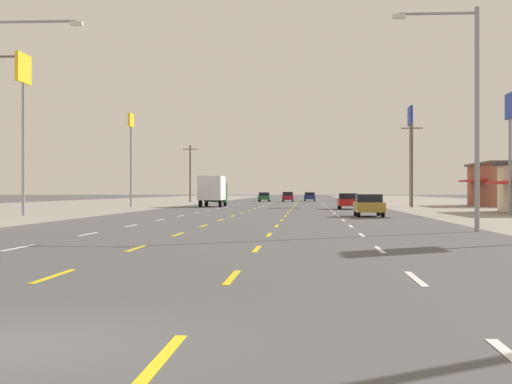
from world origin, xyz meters
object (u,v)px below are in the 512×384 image
Objects in this scene: pole_sign_left_row_2 at (131,138)px; sedan_inner_right_farther at (310,197)px; sedan_far_right_near at (348,201)px; hatchback_center_turn_midfar at (288,197)px; sedan_inner_left_far at (264,197)px; streetlight_left_row_0 at (3,106)px; pole_sign_right_row_2 at (410,128)px; box_truck_far_left_mid at (213,189)px; pole_sign_right_row_1 at (510,122)px; streetlight_right_row_0 at (469,103)px; sedan_far_right_nearest at (369,205)px; pole_sign_left_row_1 at (23,89)px.

sedan_inner_right_farther is at bearing 69.24° from pole_sign_left_row_2.
pole_sign_left_row_2 is at bearing 159.37° from sedan_far_right_near.
hatchback_center_turn_midfar is 4.19m from sedan_inner_left_far.
pole_sign_left_row_2 is at bearing 96.31° from streetlight_left_row_0.
hatchback_center_turn_midfar is at bearing 111.28° from pole_sign_right_row_2.
box_truck_far_left_mid is 0.84× the size of pole_sign_right_row_1.
hatchback_center_turn_midfar is (6.98, 40.75, -1.05)m from box_truck_far_left_mid.
pole_sign_left_row_2 reaches higher than sedan_inner_left_far.
pole_sign_right_row_2 is at bearing 62.50° from sedan_far_right_near.
sedan_far_right_near is 1.00× the size of sedan_inner_right_farther.
hatchback_center_turn_midfar is 45.86m from pole_sign_left_row_2.
pole_sign_right_row_2 is at bearing -75.95° from sedan_inner_right_farther.
pole_sign_right_row_1 is 25.16m from streetlight_right_row_0.
sedan_far_right_nearest is 0.46× the size of pole_sign_left_row_2.
pole_sign_right_row_2 is (29.59, 6.12, 1.40)m from pole_sign_left_row_2.
pole_sign_right_row_2 reaches higher than sedan_inner_left_far.
pole_sign_right_row_1 is 0.93× the size of streetlight_right_row_0.
sedan_inner_left_far and sedan_inner_right_farther have the same top height.
sedan_far_right_nearest is 12.60m from pole_sign_right_row_1.
streetlight_left_row_0 is (6.48, -20.27, -3.36)m from pole_sign_left_row_1.
sedan_inner_right_farther is at bearing 82.26° from streetlight_left_row_0.
streetlight_left_row_0 is (-9.93, -91.55, 4.52)m from hatchback_center_turn_midfar.
sedan_inner_left_far is at bearing 75.48° from pole_sign_left_row_2.
pole_sign_left_row_1 reaches higher than sedan_inner_right_farther.
sedan_far_right_nearest is 0.49× the size of streetlight_right_row_0.
box_truck_far_left_mid reaches higher than sedan_inner_left_far.
sedan_far_right_near is 17.20m from box_truck_far_left_mid.
sedan_far_right_nearest and sedan_far_right_near have the same top height.
pole_sign_right_row_1 is at bearing -57.58° from sedan_far_right_near.
sedan_far_right_nearest is 0.49× the size of streetlight_left_row_0.
pole_sign_left_row_2 reaches higher than sedan_far_right_nearest.
pole_sign_right_row_1 is 36.25m from streetlight_left_row_0.
streetlight_right_row_0 reaches higher than sedan_far_right_near.
pole_sign_left_row_2 is 41.01m from pole_sign_right_row_1.
pole_sign_right_row_2 is (14.26, -36.63, 7.82)m from hatchback_center_turn_midfar.
sedan_inner_right_farther is 0.49× the size of streetlight_right_row_0.
streetlight_left_row_0 is at bearing -113.77° from pole_sign_right_row_2.
pole_sign_left_row_2 is at bearing -166.54° from box_truck_far_left_mid.
sedan_far_right_nearest is at bearing -89.21° from sedan_far_right_near.
sedan_inner_left_far is (3.19, 42.55, -1.08)m from box_truck_far_left_mid.
sedan_inner_right_farther is 0.41× the size of pole_sign_left_row_1.
pole_sign_left_row_1 is (-19.83, -78.00, 7.90)m from sedan_inner_right_farther.
streetlight_right_row_0 is (-4.64, -54.93, -3.30)m from pole_sign_right_row_2.
pole_sign_left_row_2 is 49.14m from streetlight_left_row_0.
sedan_inner_right_farther is at bearing 93.30° from sedan_far_right_near.
sedan_far_right_near is 20.46m from pole_sign_right_row_1.
sedan_far_right_near and sedan_inner_left_far have the same top height.
streetlight_left_row_0 reaches higher than pole_sign_right_row_1.
pole_sign_left_row_1 is (-23.16, -20.22, 7.90)m from sedan_far_right_near.
sedan_far_right_near is at bearing -36.90° from box_truck_far_left_mid.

